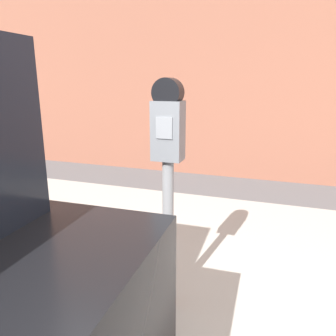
# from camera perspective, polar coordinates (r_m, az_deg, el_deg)

# --- Properties ---
(sidewalk) EXTENTS (24.00, 2.80, 0.12)m
(sidewalk) POSITION_cam_1_polar(r_m,az_deg,el_deg) (3.52, -2.81, -12.62)
(sidewalk) COLOR #BCB7AD
(sidewalk) RESTS_ON ground_plane
(building_facade) EXTENTS (24.00, 0.30, 5.58)m
(building_facade) POSITION_cam_1_polar(r_m,az_deg,el_deg) (6.14, 8.41, 25.08)
(building_facade) COLOR #935642
(building_facade) RESTS_ON ground_plane
(parking_meter) EXTENTS (0.19, 0.15, 1.59)m
(parking_meter) POSITION_cam_1_polar(r_m,az_deg,el_deg) (2.12, -0.00, 1.61)
(parking_meter) COLOR gray
(parking_meter) RESTS_ON sidewalk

